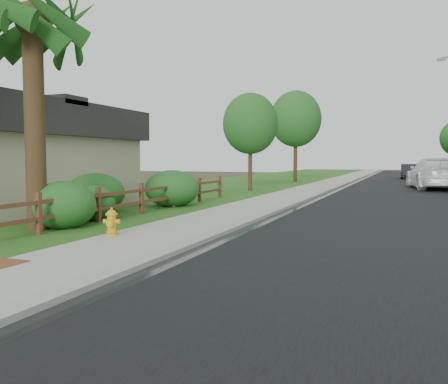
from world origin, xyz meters
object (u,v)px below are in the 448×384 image
at_px(fire_hydrant, 112,223).
at_px(white_suv, 435,174).
at_px(dark_car_mid, 439,173).
at_px(ranch_fence, 122,200).
at_px(palm_tree, 32,18).

xyz_separation_m(fire_hydrant, white_suv, (8.10, 23.08, 0.59)).
xyz_separation_m(white_suv, dark_car_mid, (0.80, 9.94, -0.22)).
height_order(fire_hydrant, white_suv, white_suv).
relative_size(ranch_fence, dark_car_mid, 3.79).
bearing_deg(palm_tree, ranch_fence, 76.43).
bearing_deg(fire_hydrant, ranch_fence, 119.96).
bearing_deg(dark_car_mid, palm_tree, 59.57).
bearing_deg(ranch_fence, white_suv, 63.19).
bearing_deg(palm_tree, white_suv, 64.75).
bearing_deg(ranch_fence, fire_hydrant, -60.04).
height_order(ranch_fence, palm_tree, palm_tree).
relative_size(fire_hydrant, dark_car_mid, 0.15).
xyz_separation_m(ranch_fence, palm_tree, (-0.70, -2.90, 4.91)).
xyz_separation_m(palm_tree, white_suv, (10.70, 22.68, -4.52)).
height_order(fire_hydrant, dark_car_mid, dark_car_mid).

